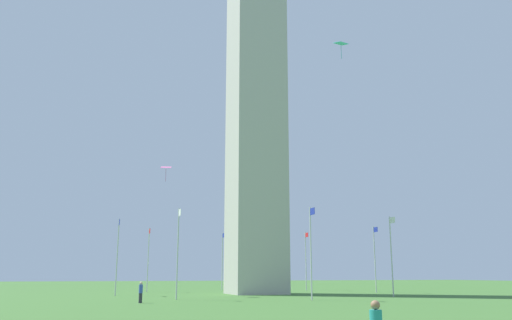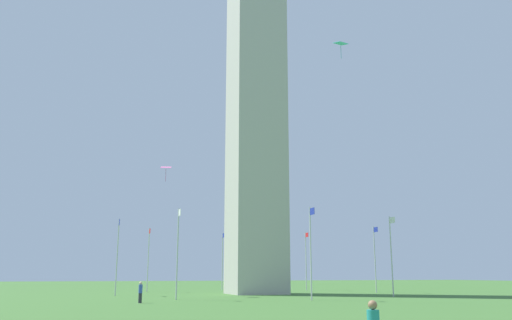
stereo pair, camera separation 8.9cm
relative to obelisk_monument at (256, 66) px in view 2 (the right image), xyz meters
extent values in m
plane|color=#3D6B2D|center=(0.00, 0.00, -29.34)|extent=(260.00, 260.00, 0.00)
cube|color=#B7B2A8|center=(0.00, 0.00, -3.52)|extent=(6.45, 6.45, 51.63)
cylinder|color=silver|center=(16.52, 0.00, -25.05)|extent=(0.14, 0.14, 8.58)
cube|color=#1E2D99|center=(17.07, 0.00, -21.21)|extent=(1.00, 0.03, 0.64)
cylinder|color=silver|center=(11.68, 11.68, -25.05)|extent=(0.14, 0.14, 8.58)
cube|color=white|center=(12.23, 11.68, -21.21)|extent=(1.00, 0.03, 0.64)
cylinder|color=silver|center=(0.00, 16.52, -25.05)|extent=(0.14, 0.14, 8.58)
cube|color=#1E2D99|center=(0.55, 16.52, -21.21)|extent=(1.00, 0.03, 0.64)
cylinder|color=silver|center=(-11.68, 11.68, -25.05)|extent=(0.14, 0.14, 8.58)
cube|color=red|center=(-11.13, 11.68, -21.21)|extent=(1.00, 0.03, 0.64)
cylinder|color=silver|center=(-16.52, 0.00, -25.05)|extent=(0.14, 0.14, 8.58)
cube|color=#1E2D99|center=(-15.97, 0.00, -21.21)|extent=(1.00, 0.03, 0.64)
cylinder|color=silver|center=(-11.68, -11.68, -25.05)|extent=(0.14, 0.14, 8.58)
cube|color=red|center=(-11.13, -11.68, -21.21)|extent=(1.00, 0.03, 0.64)
cylinder|color=silver|center=(0.00, -16.52, -25.05)|extent=(0.14, 0.14, 8.58)
cube|color=#1E2D99|center=(0.55, -16.52, -21.21)|extent=(1.00, 0.03, 0.64)
cylinder|color=silver|center=(11.68, -11.68, -25.05)|extent=(0.14, 0.14, 8.58)
cube|color=white|center=(12.23, -11.68, -21.21)|extent=(1.00, 0.03, 0.64)
cylinder|color=#2D2D38|center=(16.37, -15.48, -28.94)|extent=(0.29, 0.29, 0.80)
cylinder|color=#3851B2|center=(16.37, -15.48, -28.19)|extent=(0.32, 0.32, 0.70)
sphere|color=beige|center=(16.37, -15.48, -27.72)|extent=(0.24, 0.24, 0.24)
sphere|color=#936B4C|center=(50.02, -13.12, -27.76)|extent=(0.24, 0.24, 0.24)
cube|color=#33C6D1|center=(20.87, 1.62, -5.67)|extent=(1.26, 1.28, 0.30)
cylinder|color=teal|center=(20.87, 1.62, -6.54)|extent=(0.04, 0.04, 1.30)
cube|color=pink|center=(2.23, -11.71, -14.86)|extent=(1.41, 1.45, 0.40)
cylinder|color=#A44A79|center=(2.23, -11.71, -15.83)|extent=(0.04, 0.04, 1.45)
camera|label=1|loc=(62.42, -20.41, -26.98)|focal=37.04mm
camera|label=2|loc=(62.45, -20.32, -26.98)|focal=37.04mm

